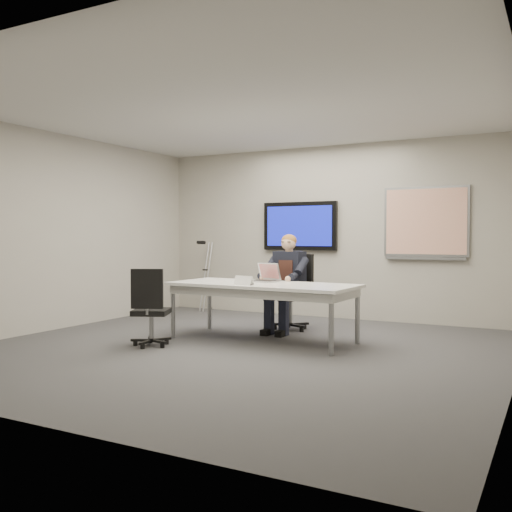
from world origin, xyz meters
The scene contains 15 objects.
floor centered at (0.00, 0.00, 0.00)m, with size 6.00×6.00×0.02m, color #333336.
ceiling centered at (0.00, 0.00, 2.80)m, with size 6.00×6.00×0.02m, color silver.
wall_back centered at (0.00, 3.00, 1.40)m, with size 6.00×0.02×2.80m, color #A9A499.
wall_front centered at (0.00, -3.00, 1.40)m, with size 6.00×0.02×2.80m, color #A9A499.
wall_left centered at (-3.00, 0.00, 1.40)m, with size 0.02×6.00×2.80m, color #A9A499.
conference_table centered at (0.01, 0.62, 0.65)m, with size 2.41×1.07×0.73m.
tv_display centered at (-0.50, 2.95, 1.50)m, with size 1.30×0.09×0.80m.
whiteboard centered at (1.55, 2.97, 1.53)m, with size 1.25×0.08×1.10m.
office_chair_far centered at (-0.01, 1.59, 0.34)m, with size 0.66×0.66×1.08m.
office_chair_near centered at (-1.00, -0.35, 0.30)m, with size 0.60×0.60×0.95m.
seated_person centered at (-0.03, 1.34, 0.55)m, with size 0.44×0.76×1.36m.
crutch centered at (-2.24, 2.76, 0.64)m, with size 0.17×0.39×1.28m, color #ADAFB5, non-canonical shape.
laptop centered at (-0.07, 0.89, 0.79)m, with size 0.39×0.39×0.24m.
name_tent centered at (-0.10, 0.33, 0.79)m, with size 0.27×0.08×0.11m, color white, non-canonical shape.
pen centered at (0.01, 0.33, 0.74)m, with size 0.01×0.01×0.15m, color black.
Camera 1 is at (3.34, -5.77, 1.33)m, focal length 40.00 mm.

